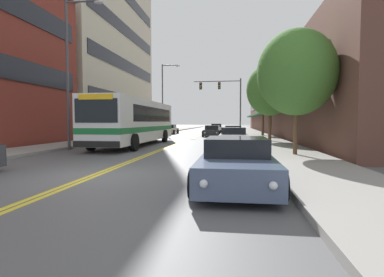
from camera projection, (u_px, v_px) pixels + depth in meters
name	position (u px, v px, depth m)	size (l,w,h in m)	color
ground_plane	(205.00, 133.00, 45.86)	(240.00, 240.00, 0.00)	#565659
sidewalk_left	(161.00, 132.00, 46.81)	(3.02, 106.00, 0.16)	gray
sidewalk_right	(252.00, 132.00, 44.91)	(3.02, 106.00, 0.16)	gray
centre_line	(205.00, 133.00, 45.86)	(0.34, 106.00, 0.01)	yellow
office_tower_left	(81.00, 16.00, 37.36)	(12.08, 22.33, 29.70)	beige
storefront_row_right	(292.00, 107.00, 43.92)	(9.10, 68.00, 7.81)	brown
city_bus	(136.00, 120.00, 21.28)	(2.87, 12.52, 3.11)	silver
car_navy_parked_left_mid	(152.00, 132.00, 32.37)	(2.11, 4.32, 1.20)	#19234C
car_champagne_parked_left_far	(169.00, 130.00, 40.94)	(2.06, 4.78, 1.28)	beige
car_slate_blue_parked_right_foreground	(236.00, 163.00, 7.73)	(2.06, 4.64, 1.24)	#475675
car_silver_parked_right_mid	(234.00, 137.00, 20.33)	(2.10, 4.78, 1.27)	#B7B7BC
car_white_parked_right_far	(233.00, 132.00, 30.65)	(2.11, 4.32, 1.26)	white
car_charcoal_moving_lead	(212.00, 131.00, 33.86)	(2.03, 4.29, 1.25)	#232328
car_beige_moving_second	(217.00, 128.00, 48.63)	(2.08, 4.76, 1.35)	#BCAD89
traffic_signal_mast	(225.00, 95.00, 40.12)	(6.38, 0.38, 7.45)	#47474C
street_lamp_left_near	(72.00, 62.00, 17.27)	(2.33, 0.28, 8.64)	#47474C
street_lamp_left_far	(165.00, 93.00, 40.57)	(2.50, 0.28, 9.41)	#47474C
street_tree_right_near	(297.00, 73.00, 13.62)	(3.55, 3.55, 5.69)	brown
street_tree_right_mid	(270.00, 90.00, 23.41)	(3.71, 3.71, 6.04)	brown
street_tree_right_far	(263.00, 101.00, 32.99)	(2.62, 2.62, 5.31)	brown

